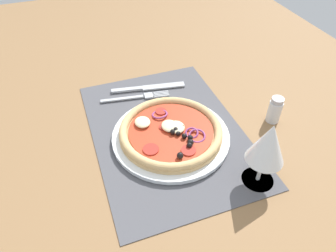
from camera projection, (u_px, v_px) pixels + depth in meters
ground_plane at (167, 135)px, 73.77cm from camera, size 190.00×140.00×2.40cm
placemat at (167, 131)px, 72.82cm from camera, size 47.64×33.66×0.40cm
plate at (171, 136)px, 70.51cm from camera, size 26.54×26.54×1.04cm
pizza at (171, 131)px, 69.40cm from camera, size 23.16×23.16×2.70cm
fork at (139, 97)px, 81.75cm from camera, size 4.16×18.03×0.44cm
knife at (149, 88)px, 84.73cm from camera, size 5.02×19.99×0.62cm
wine_glass at (268, 145)px, 55.71cm from camera, size 7.20×7.20×14.90cm
pepper_shaker at (275, 110)px, 73.67cm from camera, size 3.20×3.20×6.70cm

